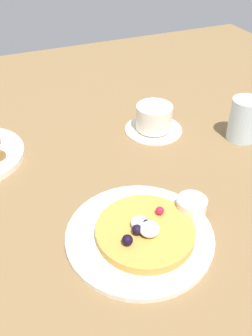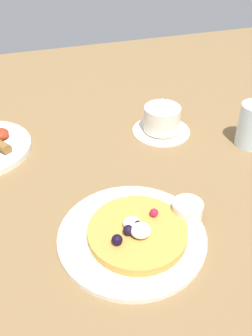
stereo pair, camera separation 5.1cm
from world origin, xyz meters
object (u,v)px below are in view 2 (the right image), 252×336
Objects in this scene: pancake_plate at (131,237)px; syrup_ramekin at (187,210)px; coffee_saucer at (161,130)px; coffee_cup at (162,118)px.

syrup_ramekin reaches higher than pancake_plate.
syrup_ramekin is (10.60, 1.09, 2.03)cm from pancake_plate.
syrup_ramekin is at bearing -103.50° from coffee_saucer.
pancake_plate reaches higher than coffee_saucer.
pancake_plate is 10.85cm from syrup_ramekin.
syrup_ramekin is 29.48cm from coffee_saucer.
coffee_saucer is 3.34cm from coffee_cup.
coffee_saucer is at bearing 76.50° from syrup_ramekin.
coffee_saucer is at bearing -112.03° from coffee_cup.
coffee_cup is at bearing 59.56° from pancake_plate.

